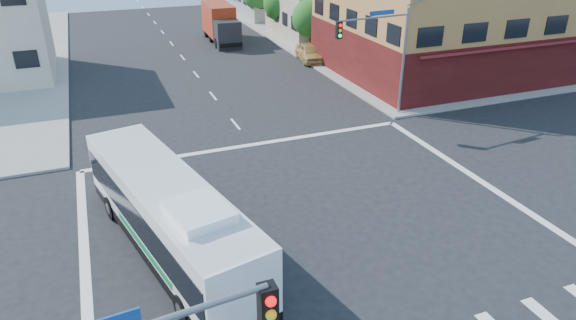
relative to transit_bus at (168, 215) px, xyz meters
name	(u,v)px	position (x,y,z in m)	size (l,w,h in m)	color
ground	(318,229)	(6.16, -0.61, -1.76)	(120.00, 120.00, 0.00)	black
sidewalk_ne	(461,23)	(41.16, 34.39, -1.69)	(50.00, 50.00, 0.15)	gray
corner_building_ne	(451,0)	(26.15, 17.87, 4.13)	(18.10, 15.44, 14.00)	#BE8444
signal_mast_ne	(383,43)	(15.24, 10.01, 3.22)	(7.91, 1.13, 8.07)	gray
street_tree_a	(312,16)	(18.07, 27.32, 1.83)	(3.60, 3.60, 5.53)	#3B2315
street_tree_b	(282,1)	(18.07, 35.32, 1.99)	(3.80, 3.80, 5.79)	#3B2315
transit_bus	(168,215)	(0.00, 0.00, 0.00)	(5.27, 12.45, 3.61)	black
box_truck	(221,24)	(11.24, 35.32, 0.05)	(2.74, 8.39, 3.74)	#232327
parked_car	(309,53)	(16.75, 24.92, -0.99)	(1.84, 4.56, 1.55)	tan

